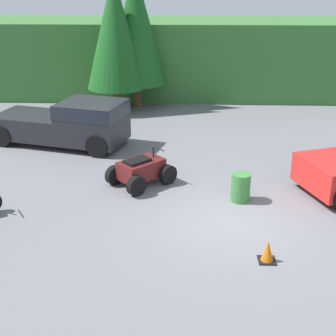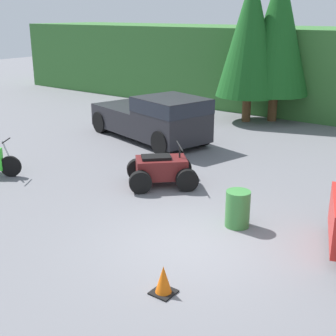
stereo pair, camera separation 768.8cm
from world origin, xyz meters
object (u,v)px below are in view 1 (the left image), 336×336
at_px(steel_barrel, 241,187).
at_px(pickup_truck_second, 71,122).
at_px(quad_atv, 141,171).
at_px(traffic_cone, 267,252).

bearing_deg(steel_barrel, pickup_truck_second, 142.20).
xyz_separation_m(pickup_truck_second, steel_barrel, (6.27, -4.86, -0.54)).
relative_size(quad_atv, steel_barrel, 2.68).
distance_m(pickup_truck_second, traffic_cone, 10.49).
relative_size(pickup_truck_second, quad_atv, 2.42).
distance_m(pickup_truck_second, steel_barrel, 7.95).
bearing_deg(pickup_truck_second, steel_barrel, -23.07).
height_order(pickup_truck_second, quad_atv, pickup_truck_second).
relative_size(traffic_cone, steel_barrel, 0.62).
bearing_deg(traffic_cone, steel_barrel, 95.29).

